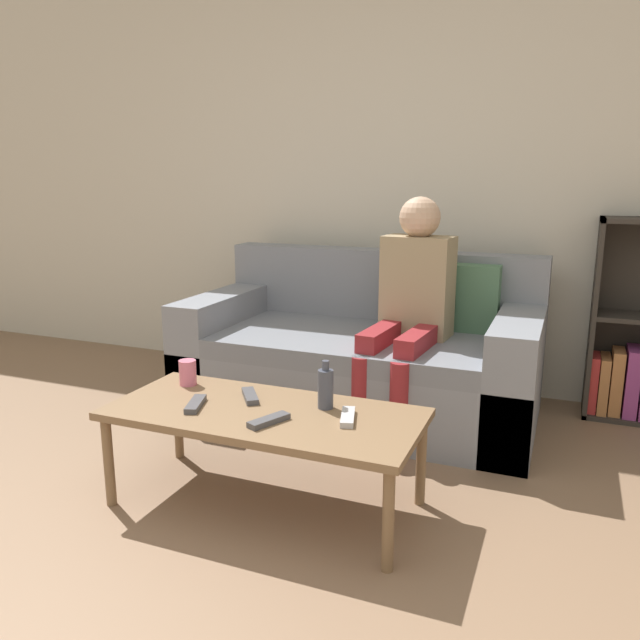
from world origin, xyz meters
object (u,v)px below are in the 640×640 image
person_adult (411,296)px  tv_remote_1 (348,417)px  tv_remote_2 (250,396)px  tv_remote_3 (195,404)px  cup_near (188,373)px  tv_remote_0 (269,420)px  couch (363,359)px  coffee_table (264,419)px  bottle (326,388)px

person_adult → tv_remote_1: size_ratio=6.66×
person_adult → tv_remote_2: person_adult is taller
tv_remote_2 → tv_remote_3: bearing=-169.5°
cup_near → tv_remote_2: size_ratio=0.66×
tv_remote_3 → tv_remote_1: bearing=-9.5°
cup_near → tv_remote_0: (0.52, -0.26, -0.04)m
couch → coffee_table: 1.13m
couch → cup_near: bearing=-115.8°
couch → tv_remote_2: bearing=-97.9°
tv_remote_0 → bottle: 0.27m
cup_near → couch: bearing=64.2°
tv_remote_1 → bottle: size_ratio=0.92×
coffee_table → person_adult: bearing=73.2°
tv_remote_0 → bottle: (0.13, 0.22, 0.07)m
couch → cup_near: (-0.47, -0.98, 0.16)m
person_adult → couch: bearing=166.7°
person_adult → tv_remote_3: 1.27m
couch → person_adult: size_ratio=1.58×
cup_near → tv_remote_1: (0.77, -0.12, -0.04)m
tv_remote_0 → tv_remote_1: bearing=52.6°
tv_remote_1 → tv_remote_2: 0.45m
tv_remote_1 → tv_remote_2: bearing=155.1°
coffee_table → tv_remote_1: 0.34m
cup_near → tv_remote_0: cup_near is taller
person_adult → bottle: person_adult is taller
couch → tv_remote_0: size_ratio=10.63×
coffee_table → tv_remote_1: (0.33, 0.03, 0.05)m
person_adult → bottle: size_ratio=6.14×
tv_remote_2 → cup_near: bearing=134.9°
couch → tv_remote_0: (0.04, -1.24, 0.12)m
couch → person_adult: (0.28, -0.09, 0.39)m
tv_remote_2 → tv_remote_3: 0.22m
coffee_table → bottle: (0.21, 0.11, 0.12)m
tv_remote_2 → tv_remote_3: (-0.15, -0.16, 0.00)m
coffee_table → tv_remote_0: tv_remote_0 is taller
tv_remote_2 → coffee_table: bearing=-76.9°
bottle → coffee_table: bearing=-151.5°
tv_remote_2 → tv_remote_1: bearing=-44.4°
coffee_table → tv_remote_3: bearing=-166.1°
person_adult → tv_remote_2: bearing=-109.3°
couch → coffee_table: size_ratio=1.53×
cup_near → tv_remote_2: 0.34m
cup_near → bottle: bearing=-3.1°
tv_remote_2 → bottle: bearing=-33.0°
tv_remote_0 → tv_remote_1: (0.25, 0.14, 0.00)m
couch → bottle: size_ratio=9.70×
tv_remote_0 → tv_remote_1: same height
tv_remote_1 → tv_remote_2: (-0.44, 0.06, 0.00)m
tv_remote_3 → bottle: size_ratio=0.92×
person_adult → cup_near: size_ratio=10.77×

